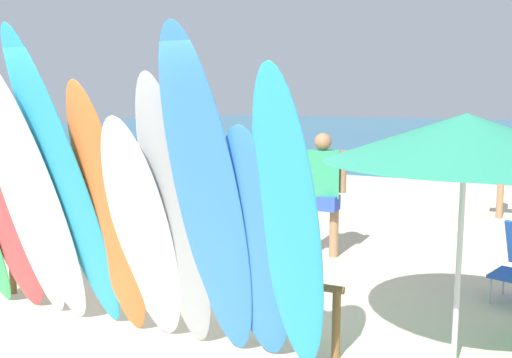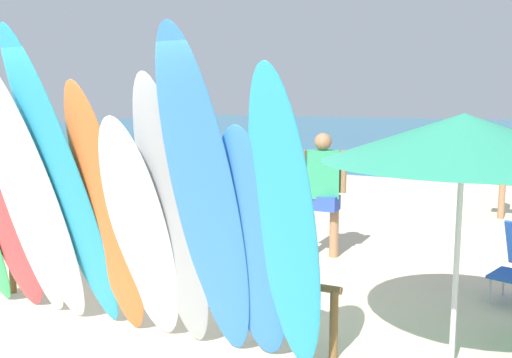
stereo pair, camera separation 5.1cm
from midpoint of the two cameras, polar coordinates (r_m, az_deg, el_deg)
name	(u,v)px [view 2 (the right image)]	position (r m, az deg, el deg)	size (l,w,h in m)	color
ground	(412,163)	(18.60, 15.61, 1.54)	(60.00, 60.00, 0.00)	beige
ocean_water	(463,132)	(34.95, 20.28, 4.45)	(60.00, 40.00, 0.02)	teal
surfboard_rack	(149,270)	(5.48, -10.54, -9.05)	(3.77, 0.07, 0.62)	brown
surfboard_red_1	(5,205)	(5.84, -23.93, -2.39)	(0.55, 0.07, 2.31)	#D13D42
surfboard_white_2	(19,188)	(5.52, -22.64, -0.82)	(0.49, 0.07, 2.73)	white
surfboard_white_3	(35,201)	(5.24, -21.29, -2.07)	(0.54, 0.08, 2.63)	white
surfboard_teal_4	(65,190)	(5.02, -18.50, -1.09)	(0.51, 0.08, 2.85)	#289EC6
surfboard_orange_5	(107,216)	(4.90, -14.64, -3.61)	(0.48, 0.07, 2.36)	orange
surfboard_white_6	(141,235)	(4.75, -11.32, -5.55)	(0.56, 0.08, 2.10)	white
surfboard_grey_7	(173,219)	(4.55, -8.13, -4.04)	(0.50, 0.06, 2.41)	#999EA3
surfboard_blue_8	(206,206)	(4.23, -4.73, -2.75)	(0.55, 0.06, 2.78)	#337AD1
surfboard_blue_9	(254,250)	(4.30, 0.12, -7.22)	(0.52, 0.08, 2.04)	#337AD1
surfboard_teal_10	(286,230)	(4.06, 3.45, -5.16)	(0.47, 0.08, 2.46)	#289EC6
beachgoer_midbeach	(504,168)	(10.82, 23.96, 0.99)	(0.39, 0.57, 1.51)	#9E704C
beachgoer_near_rack	(322,186)	(7.46, 6.94, -0.74)	(0.59, 0.36, 1.66)	#9E704C
beach_umbrella	(463,138)	(4.49, 20.60, 3.89)	(2.12, 2.12, 2.01)	silver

